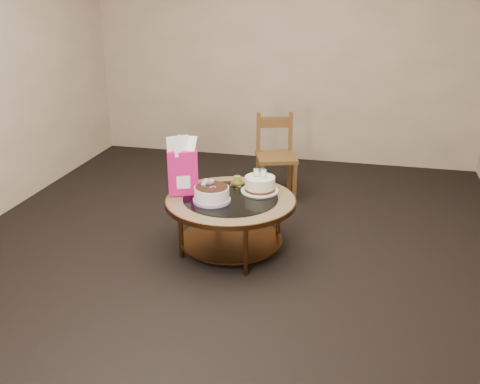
% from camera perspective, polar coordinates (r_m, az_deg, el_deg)
% --- Properties ---
extents(ground, '(5.00, 5.00, 0.00)m').
position_cam_1_polar(ground, '(4.33, -0.97, -6.24)').
color(ground, black).
rests_on(ground, ground).
extents(room_walls, '(4.52, 5.02, 2.61)m').
position_cam_1_polar(room_walls, '(3.86, -1.12, 14.46)').
color(room_walls, beige).
rests_on(room_walls, ground).
extents(coffee_table, '(1.02, 1.02, 0.46)m').
position_cam_1_polar(coffee_table, '(4.17, -1.00, -1.63)').
color(coffee_table, '#553318').
rests_on(coffee_table, ground).
extents(decorated_cake, '(0.29, 0.29, 0.17)m').
position_cam_1_polar(decorated_cake, '(4.05, -3.04, -0.28)').
color(decorated_cake, '#A38BC5').
rests_on(decorated_cake, coffee_table).
extents(cream_cake, '(0.30, 0.30, 0.19)m').
position_cam_1_polar(cream_cake, '(4.24, 2.13, 0.82)').
color(cream_cake, white).
rests_on(cream_cake, coffee_table).
extents(gift_bag, '(0.26, 0.23, 0.46)m').
position_cam_1_polar(gift_bag, '(4.17, -6.17, 2.77)').
color(gift_bag, '#D4135D').
rests_on(gift_bag, coffee_table).
extents(pillar_candle, '(0.11, 0.11, 0.08)m').
position_cam_1_polar(pillar_candle, '(4.39, -0.29, 1.12)').
color(pillar_candle, '#C6B951').
rests_on(pillar_candle, coffee_table).
extents(dining_chair, '(0.48, 0.48, 0.82)m').
position_cam_1_polar(dining_chair, '(5.30, 3.84, 3.92)').
color(dining_chair, brown).
rests_on(dining_chair, ground).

